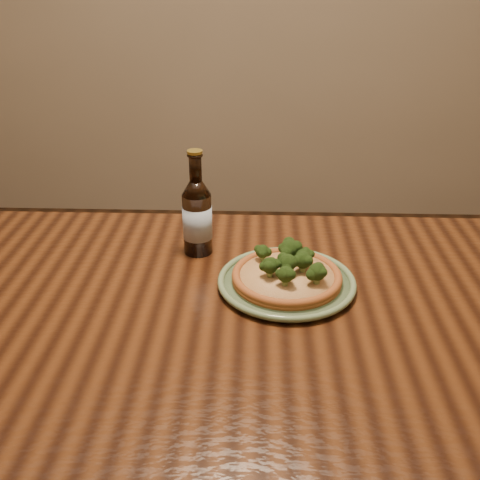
{
  "coord_description": "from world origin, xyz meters",
  "views": [
    {
      "loc": [
        0.09,
        -0.82,
        1.37
      ],
      "look_at": [
        0.05,
        0.26,
        0.82
      ],
      "focal_mm": 42.0,
      "sensor_mm": 36.0,
      "label": 1
    }
  ],
  "objects_px": {
    "plate": "(286,282)",
    "pizza": "(287,274)",
    "beer_bottle": "(197,216)",
    "table": "(211,346)"
  },
  "relations": [
    {
      "from": "table",
      "to": "plate",
      "type": "distance_m",
      "value": 0.21
    },
    {
      "from": "plate",
      "to": "pizza",
      "type": "xyz_separation_m",
      "value": [
        0.0,
        0.0,
        0.02
      ]
    },
    {
      "from": "plate",
      "to": "beer_bottle",
      "type": "relative_size",
      "value": 1.18
    },
    {
      "from": "pizza",
      "to": "beer_bottle",
      "type": "height_order",
      "value": "beer_bottle"
    },
    {
      "from": "plate",
      "to": "beer_bottle",
      "type": "bearing_deg",
      "value": 143.63
    },
    {
      "from": "table",
      "to": "pizza",
      "type": "relative_size",
      "value": 6.93
    },
    {
      "from": "table",
      "to": "pizza",
      "type": "xyz_separation_m",
      "value": [
        0.16,
        0.09,
        0.12
      ]
    },
    {
      "from": "table",
      "to": "beer_bottle",
      "type": "relative_size",
      "value": 6.47
    },
    {
      "from": "plate",
      "to": "pizza",
      "type": "height_order",
      "value": "pizza"
    },
    {
      "from": "pizza",
      "to": "beer_bottle",
      "type": "relative_size",
      "value": 0.93
    }
  ]
}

